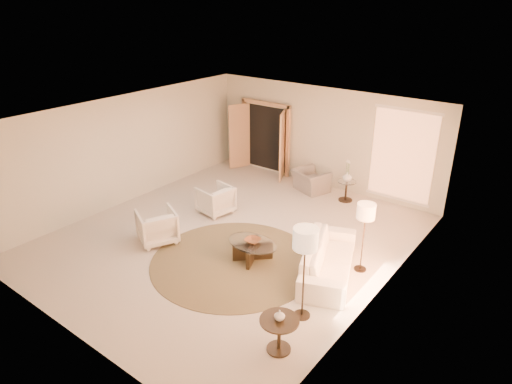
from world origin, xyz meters
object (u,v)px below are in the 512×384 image
Objects in this scene: armchair_left at (215,198)px; armchair_right at (157,225)px; end_vase at (280,315)px; accent_chair at (311,177)px; sofa at (329,259)px; floor_lamp_near at (366,214)px; side_vase at (347,177)px; end_table at (279,329)px; side_table at (346,189)px; coffee_table at (253,249)px; bowl at (253,241)px; floor_lamp_far at (305,243)px.

armchair_right is at bearing 8.69° from armchair_left.
accent_chair is at bearing 116.68° from end_vase.
floor_lamp_near is (0.46, 0.50, 0.91)m from sofa.
accent_chair is 1.13m from side_vase.
end_table is at bearing 100.97° from armchair_right.
floor_lamp_near reaches higher than armchair_right.
end_table is (4.03, -3.02, 0.01)m from armchair_left.
floor_lamp_near is (2.87, -2.83, 0.84)m from accent_chair.
side_table is at bearing 107.18° from end_vase.
coffee_table is 2.40m from floor_lamp_near.
armchair_right reaches higher than side_vase.
coffee_table is 3.87m from side_vase.
side_vase reaches higher than bowl.
end_vase is at bearing 63.39° from armchair_left.
sofa is 1.58m from coffee_table.
armchair_right is 4.71× the size of end_vase.
floor_lamp_far is at bearing 99.07° from end_table.
sofa is at bearing -132.48° from floor_lamp_near.
coffee_table is at bearing 152.75° from floor_lamp_far.
armchair_right is 4.67m from accent_chair.
accent_chair reaches higher than coffee_table.
floor_lamp_far is at bearing 169.87° from sofa.
side_vase is at bearing 107.18° from end_table.
armchair_right is 4.25m from end_vase.
armchair_right is 0.56× the size of floor_lamp_near.
armchair_right reaches higher than coffee_table.
end_vase is at bearing 137.34° from accent_chair.
end_table is at bearing 168.94° from sofa.
floor_lamp_near is at bearing 97.67° from armchair_left.
end_vase reaches higher than bowl.
floor_lamp_far is 5.25× the size of bowl.
armchair_left is 3.50m from side_vase.
side_table is 1.73× the size of bowl.
bowl is at bearing 136.50° from end_vase.
side_table is 0.38× the size of floor_lamp_near.
accent_chair is at bearing 180.00° from side_table.
floor_lamp_far is (-0.17, -1.93, 0.21)m from floor_lamp_near.
coffee_table is (2.11, -1.20, -0.13)m from armchair_left.
accent_chair is 3.95m from coffee_table.
bowl is at bearing 133.98° from armchair_right.
sofa is 1.33× the size of floor_lamp_far.
end_table is at bearing 63.39° from armchair_left.
bowl is (-0.00, 0.00, 0.19)m from coffee_table.
side_vase is (2.33, 4.51, 0.27)m from armchair_right.
floor_lamp_far is at bearing -27.25° from coffee_table.
sofa is 8.89× the size of side_vase.
coffee_table is at bearing 124.18° from accent_chair.
armchair_right reaches higher than end_table.
accent_chair is (1.23, 4.51, -0.01)m from armchair_right.
end_vase reaches higher than end_table.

